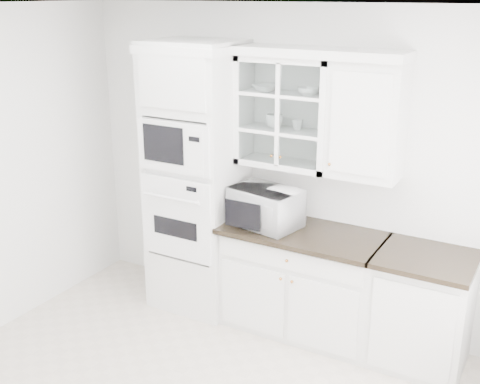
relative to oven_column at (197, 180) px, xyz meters
The scene contains 12 objects.
room_shell 1.37m from the oven_column, 52.79° to the right, with size 4.00×3.50×2.70m.
oven_column is the anchor object (origin of this frame).
base_cabinet_run 1.27m from the oven_column, ahead, with size 1.32×0.67×0.92m.
extra_base_cabinet 2.16m from the oven_column, ahead, with size 0.72×0.67×0.92m.
upper_cabinet_glass 1.03m from the oven_column, 12.10° to the left, with size 0.80×0.33×0.90m.
upper_cabinet_solid 1.60m from the oven_column, ahead, with size 0.55×0.33×0.90m, color white.
crown_molding 1.33m from the oven_column, 11.90° to the left, with size 2.14×0.38×0.07m, color white.
countertop_microwave 0.72m from the oven_column, ahead, with size 0.55×0.46×0.32m, color white.
bowl_a 1.04m from the oven_column, 14.69° to the left, with size 0.20×0.20×0.05m, color white.
bowl_b 1.29m from the oven_column, ahead, with size 0.18×0.18×0.06m, color white.
cup_a 0.90m from the oven_column, 13.79° to the left, with size 0.14×0.14×0.11m, color white.
cup_b 1.05m from the oven_column, 11.79° to the left, with size 0.09×0.09×0.09m, color white.
Camera 1 is at (2.08, -2.79, 2.79)m, focal length 45.00 mm.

